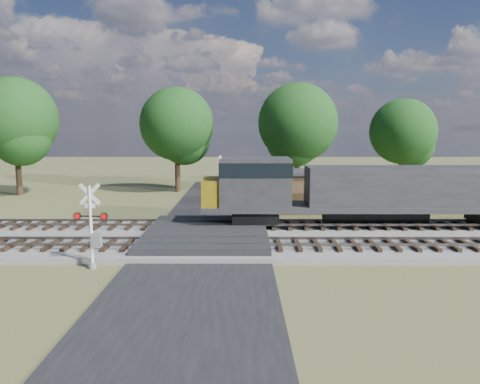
{
  "coord_description": "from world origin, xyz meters",
  "views": [
    {
      "loc": [
        2.03,
        -26.12,
        6.49
      ],
      "look_at": [
        1.94,
        2.0,
        2.64
      ],
      "focal_mm": 35.0,
      "sensor_mm": 36.0,
      "label": 1
    }
  ],
  "objects": [
    {
      "name": "treeline",
      "position": [
        3.32,
        19.85,
        7.08
      ],
      "size": [
        84.31,
        10.28,
        11.94
      ],
      "color": "black",
      "rests_on": "ground"
    },
    {
      "name": "track_far",
      "position": [
        3.12,
        3.0,
        0.41
      ],
      "size": [
        140.0,
        2.6,
        0.33
      ],
      "color": "black",
      "rests_on": "ballast_bed"
    },
    {
      "name": "crossing_signal_near",
      "position": [
        -4.83,
        -5.05,
        1.67
      ],
      "size": [
        1.62,
        0.36,
        4.01
      ],
      "rotation": [
        0.0,
        0.0,
        -0.08
      ],
      "color": "silver",
      "rests_on": "ground"
    },
    {
      "name": "track_near",
      "position": [
        3.12,
        -2.0,
        0.41
      ],
      "size": [
        140.0,
        2.6,
        0.33
      ],
      "color": "black",
      "rests_on": "ballast_bed"
    },
    {
      "name": "equipment_shed",
      "position": [
        6.31,
        10.6,
        1.6
      ],
      "size": [
        4.82,
        4.82,
        3.16
      ],
      "rotation": [
        0.0,
        0.0,
        0.04
      ],
      "color": "#42311C",
      "rests_on": "ground"
    },
    {
      "name": "ground",
      "position": [
        0.0,
        0.0,
        0.0
      ],
      "size": [
        160.0,
        160.0,
        0.0
      ],
      "primitive_type": "plane",
      "color": "#4C522C",
      "rests_on": "ground"
    },
    {
      "name": "road",
      "position": [
        0.0,
        0.0,
        0.04
      ],
      "size": [
        7.0,
        60.0,
        0.08
      ],
      "primitive_type": "cube",
      "color": "black",
      "rests_on": "ground"
    },
    {
      "name": "crossing_panel",
      "position": [
        0.0,
        0.5,
        0.32
      ],
      "size": [
        7.0,
        9.0,
        0.62
      ],
      "primitive_type": "cube",
      "color": "#262628",
      "rests_on": "ground"
    },
    {
      "name": "crossing_signal_far",
      "position": [
        4.57,
        7.46,
        1.55
      ],
      "size": [
        1.49,
        0.36,
        3.72
      ],
      "rotation": [
        0.0,
        0.0,
        2.99
      ],
      "color": "silver",
      "rests_on": "ground"
    },
    {
      "name": "ballast_bed",
      "position": [
        10.0,
        0.5,
        0.15
      ],
      "size": [
        140.0,
        10.0,
        0.3
      ],
      "primitive_type": "cube",
      "color": "gray",
      "rests_on": "ground"
    }
  ]
}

